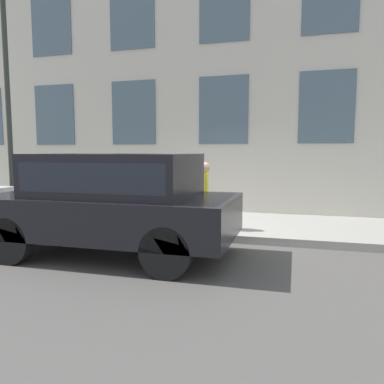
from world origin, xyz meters
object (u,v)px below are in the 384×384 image
(fire_hydrant, at_px, (179,210))
(parked_truck_charcoal_near, at_px, (114,197))
(street_lamp, at_px, (6,57))
(person, at_px, (205,189))

(fire_hydrant, xyz_separation_m, parked_truck_charcoal_near, (-1.76, 0.64, 0.47))
(fire_hydrant, xyz_separation_m, street_lamp, (0.07, 4.35, 3.49))
(fire_hydrant, distance_m, parked_truck_charcoal_near, 1.93)
(person, height_order, parked_truck_charcoal_near, parked_truck_charcoal_near)
(parked_truck_charcoal_near, xyz_separation_m, street_lamp, (1.84, 3.71, 3.02))
(street_lamp, bearing_deg, fire_hydrant, -90.98)
(parked_truck_charcoal_near, height_order, street_lamp, street_lamp)
(person, distance_m, street_lamp, 5.73)
(parked_truck_charcoal_near, bearing_deg, fire_hydrant, -19.82)
(person, bearing_deg, fire_hydrant, -64.95)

